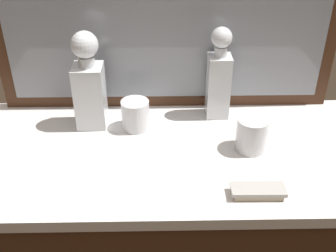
{
  "coord_description": "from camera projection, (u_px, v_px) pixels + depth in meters",
  "views": [
    {
      "loc": [
        -0.02,
        -0.97,
        1.55
      ],
      "look_at": [
        0.0,
        0.0,
        0.94
      ],
      "focal_mm": 44.77,
      "sensor_mm": 36.0,
      "label": 1
    }
  ],
  "objects": [
    {
      "name": "dresser",
      "position": [
        168.0,
        251.0,
        1.42
      ],
      "size": [
        1.2,
        0.56,
        0.86
      ],
      "color": "#472816",
      "rests_on": "ground_plane"
    },
    {
      "name": "crystal_tumbler_center",
      "position": [
        251.0,
        135.0,
        1.18
      ],
      "size": [
        0.09,
        0.09,
        0.1
      ],
      "color": "white",
      "rests_on": "dresser"
    },
    {
      "name": "crystal_tumbler_rear",
      "position": [
        135.0,
        116.0,
        1.27
      ],
      "size": [
        0.09,
        0.09,
        0.09
      ],
      "color": "white",
      "rests_on": "dresser"
    },
    {
      "name": "silver_brush_left",
      "position": [
        258.0,
        191.0,
        1.03
      ],
      "size": [
        0.13,
        0.05,
        0.02
      ],
      "color": "#B7A88C",
      "rests_on": "dresser"
    },
    {
      "name": "crystal_decanter_left",
      "position": [
        218.0,
        82.0,
        1.3
      ],
      "size": [
        0.07,
        0.07,
        0.29
      ],
      "color": "white",
      "rests_on": "dresser"
    },
    {
      "name": "crystal_decanter_far_left",
      "position": [
        89.0,
        89.0,
        1.25
      ],
      "size": [
        0.09,
        0.09,
        0.3
      ],
      "color": "white",
      "rests_on": "dresser"
    }
  ]
}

